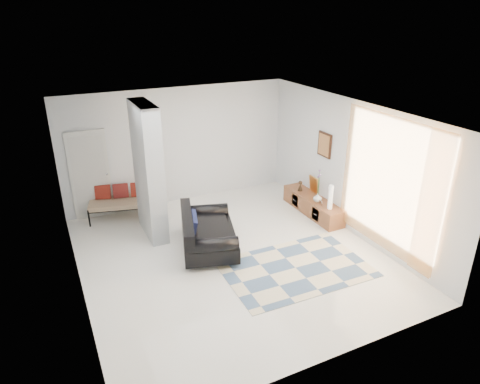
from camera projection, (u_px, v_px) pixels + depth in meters
name	position (u px, v px, depth m)	size (l,w,h in m)	color
floor	(231.00, 256.00, 8.33)	(6.00, 6.00, 0.00)	white
ceiling	(230.00, 114.00, 7.22)	(6.00, 6.00, 0.00)	white
wall_back	(179.00, 146.00, 10.25)	(6.00, 6.00, 0.00)	silver
wall_front	(332.00, 276.00, 5.30)	(6.00, 6.00, 0.00)	silver
wall_left	(71.00, 220.00, 6.67)	(6.00, 6.00, 0.00)	silver
wall_right	(351.00, 168.00, 8.87)	(6.00, 6.00, 0.00)	silver
partition_column	(148.00, 172.00, 8.65)	(0.35, 1.20, 2.80)	#ABB0B2
hallway_door	(90.00, 175.00, 9.53)	(0.85, 0.06, 2.04)	silver
curtain	(388.00, 185.00, 7.87)	(2.55, 2.55, 0.00)	#FCA342
wall_art	(325.00, 145.00, 9.51)	(0.04, 0.45, 0.55)	#32190D
media_console	(313.00, 205.00, 10.00)	(0.45, 1.89, 0.80)	brown
loveseat	(205.00, 233.00, 8.47)	(1.45, 1.93, 0.76)	silver
daybed	(127.00, 200.00, 9.77)	(1.83, 1.12, 0.77)	black
area_rug	(295.00, 268.00, 7.94)	(2.65, 1.77, 0.01)	beige
cylinder_lamp	(331.00, 197.00, 9.28)	(0.10, 0.10, 0.54)	silver
bronze_figurine	(300.00, 186.00, 10.26)	(0.12, 0.12, 0.25)	#332316
vase	(318.00, 198.00, 9.68)	(0.19, 0.19, 0.20)	white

